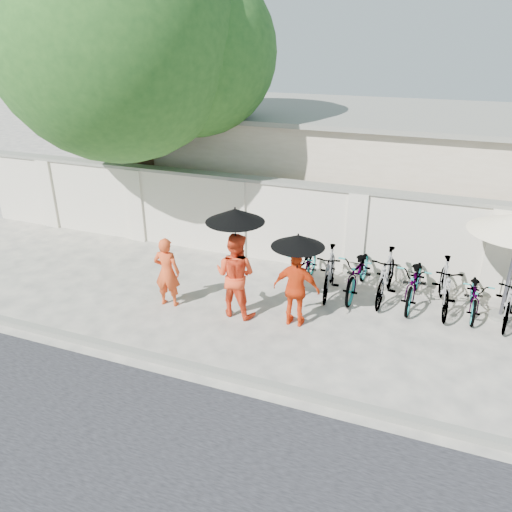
% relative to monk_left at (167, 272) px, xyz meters
% --- Properties ---
extents(ground, '(80.00, 80.00, 0.00)m').
position_rel_monk_left_xyz_m(ground, '(1.37, -0.17, -0.76)').
color(ground, beige).
extents(kerb, '(40.00, 0.16, 0.12)m').
position_rel_monk_left_xyz_m(kerb, '(1.37, -1.87, -0.70)').
color(kerb, gray).
rests_on(kerb, ground).
extents(compound_wall, '(20.00, 0.30, 2.00)m').
position_rel_monk_left_xyz_m(compound_wall, '(2.37, 3.03, 0.24)').
color(compound_wall, beige).
rests_on(compound_wall, ground).
extents(building_behind, '(14.00, 6.00, 3.20)m').
position_rel_monk_left_xyz_m(building_behind, '(3.37, 6.83, 0.84)').
color(building_behind, beige).
rests_on(building_behind, ground).
extents(shade_tree, '(6.70, 6.20, 8.20)m').
position_rel_monk_left_xyz_m(shade_tree, '(-2.29, 2.80, 4.34)').
color(shade_tree, '#3D2613').
rests_on(shade_tree, ground).
extents(monk_left, '(0.60, 0.43, 1.52)m').
position_rel_monk_left_xyz_m(monk_left, '(0.00, 0.00, 0.00)').
color(monk_left, '#E44B1E').
rests_on(monk_left, ground).
extents(monk_center, '(0.91, 0.74, 1.77)m').
position_rel_monk_left_xyz_m(monk_center, '(1.49, 0.15, 0.13)').
color(monk_center, '#F1441E').
rests_on(monk_center, ground).
extents(parasol_center, '(1.14, 1.14, 1.31)m').
position_rel_monk_left_xyz_m(parasol_center, '(1.54, 0.07, 1.42)').
color(parasol_center, black).
rests_on(parasol_center, ground).
extents(monk_right, '(0.93, 0.40, 1.57)m').
position_rel_monk_left_xyz_m(monk_right, '(2.75, 0.20, 0.03)').
color(monk_right, '#E73E10').
rests_on(monk_right, ground).
extents(parasol_right, '(1.01, 1.01, 1.05)m').
position_rel_monk_left_xyz_m(parasol_right, '(2.77, 0.12, 1.07)').
color(parasol_right, black).
rests_on(parasol_right, ground).
extents(bike_0, '(0.63, 1.67, 0.87)m').
position_rel_monk_left_xyz_m(bike_0, '(2.46, 1.90, -0.33)').
color(bike_0, slate).
rests_on(bike_0, ground).
extents(bike_1, '(0.66, 1.78, 1.04)m').
position_rel_monk_left_xyz_m(bike_1, '(3.06, 1.72, -0.24)').
color(bike_1, slate).
rests_on(bike_1, ground).
extents(bike_2, '(0.77, 1.99, 1.03)m').
position_rel_monk_left_xyz_m(bike_2, '(3.65, 1.95, -0.24)').
color(bike_2, slate).
rests_on(bike_2, ground).
extents(bike_3, '(0.64, 1.85, 1.10)m').
position_rel_monk_left_xyz_m(bike_3, '(4.25, 1.89, -0.21)').
color(bike_3, slate).
rests_on(bike_3, ground).
extents(bike_4, '(0.77, 1.95, 1.01)m').
position_rel_monk_left_xyz_m(bike_4, '(4.85, 1.94, -0.26)').
color(bike_4, slate).
rests_on(bike_4, ground).
extents(bike_5, '(0.66, 1.83, 1.08)m').
position_rel_monk_left_xyz_m(bike_5, '(5.45, 1.87, -0.22)').
color(bike_5, slate).
rests_on(bike_5, ground).
extents(bike_6, '(0.58, 1.63, 0.85)m').
position_rel_monk_left_xyz_m(bike_6, '(6.04, 1.93, -0.33)').
color(bike_6, slate).
rests_on(bike_6, ground).
extents(bike_7, '(0.64, 1.74, 1.03)m').
position_rel_monk_left_xyz_m(bike_7, '(6.64, 1.82, -0.25)').
color(bike_7, slate).
rests_on(bike_7, ground).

